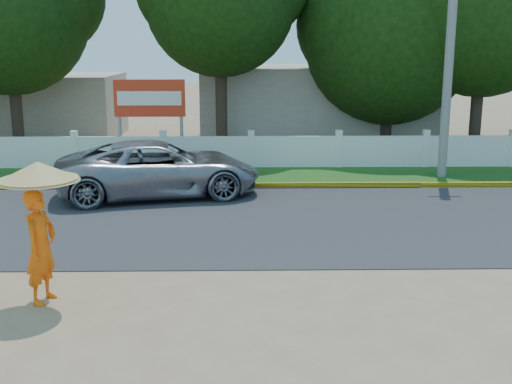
% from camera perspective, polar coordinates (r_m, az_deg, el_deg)
% --- Properties ---
extents(ground, '(120.00, 120.00, 0.00)m').
position_cam_1_polar(ground, '(11.29, 0.19, -8.77)').
color(ground, '#9E8460').
rests_on(ground, ground).
extents(road, '(60.00, 7.00, 0.02)m').
position_cam_1_polar(road, '(15.55, -0.17, -2.53)').
color(road, '#38383A').
rests_on(road, ground).
extents(grass_verge, '(60.00, 3.50, 0.03)m').
position_cam_1_polar(grass_verge, '(20.65, -0.39, 1.43)').
color(grass_verge, '#2D601E').
rests_on(grass_verge, ground).
extents(curb, '(40.00, 0.18, 0.16)m').
position_cam_1_polar(curb, '(18.98, -0.33, 0.57)').
color(curb, yellow).
rests_on(curb, ground).
extents(fence, '(40.00, 0.10, 1.10)m').
position_cam_1_polar(fence, '(21.98, -0.44, 3.56)').
color(fence, silver).
rests_on(fence, ground).
extents(building_near, '(10.00, 6.00, 3.20)m').
position_cam_1_polar(building_near, '(28.77, 5.45, 7.89)').
color(building_near, '#B7AD99').
rests_on(building_near, ground).
extents(building_far, '(8.00, 5.00, 2.80)m').
position_cam_1_polar(building_far, '(31.18, -19.47, 7.24)').
color(building_far, '#B7AD99').
rests_on(building_far, ground).
extents(utility_pole, '(0.28, 0.28, 7.70)m').
position_cam_1_polar(utility_pole, '(21.02, 16.81, 11.62)').
color(utility_pole, gray).
rests_on(utility_pole, ground).
extents(vehicle, '(6.04, 3.76, 1.56)m').
position_cam_1_polar(vehicle, '(18.11, -8.61, 2.07)').
color(vehicle, '#919298').
rests_on(vehicle, ground).
extents(monk_with_parasol, '(1.30, 1.30, 2.37)m').
position_cam_1_polar(monk_with_parasol, '(10.95, -18.69, -1.67)').
color(monk_with_parasol, '#FF610D').
rests_on(monk_with_parasol, ground).
extents(billboard, '(2.50, 0.13, 2.95)m').
position_cam_1_polar(billboard, '(23.11, -9.43, 7.83)').
color(billboard, gray).
rests_on(billboard, ground).
extents(tree_row, '(32.75, 7.59, 8.59)m').
position_cam_1_polar(tree_row, '(24.98, 5.36, 14.86)').
color(tree_row, '#473828').
rests_on(tree_row, ground).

